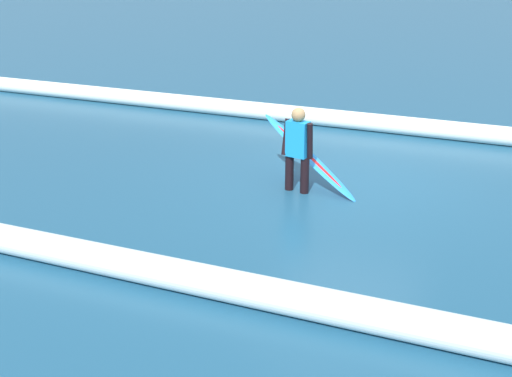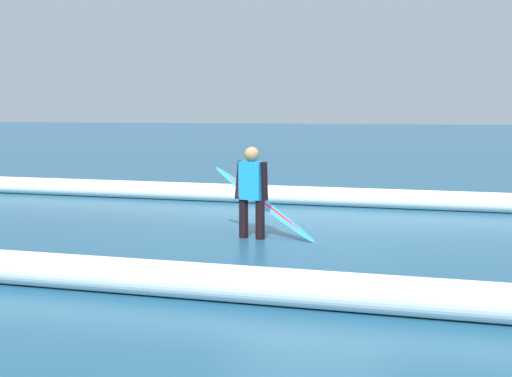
# 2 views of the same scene
# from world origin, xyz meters

# --- Properties ---
(ground_plane) EXTENTS (172.42, 172.42, 0.00)m
(ground_plane) POSITION_xyz_m (0.00, 0.00, 0.00)
(ground_plane) COLOR navy
(surfer) EXTENTS (0.51, 0.30, 1.37)m
(surfer) POSITION_xyz_m (0.71, 0.84, 0.76)
(surfer) COLOR black
(surfer) RESTS_ON ground_plane
(surfboard) EXTENTS (1.96, 1.17, 1.02)m
(surfboard) POSITION_xyz_m (0.63, 0.49, 0.50)
(surfboard) COLOR #268CE5
(surfboard) RESTS_ON ground_plane
(wave_crest_foreground) EXTENTS (24.18, 1.00, 0.38)m
(wave_crest_foreground) POSITION_xyz_m (-0.73, -3.08, 0.19)
(wave_crest_foreground) COLOR white
(wave_crest_foreground) RESTS_ON ground_plane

